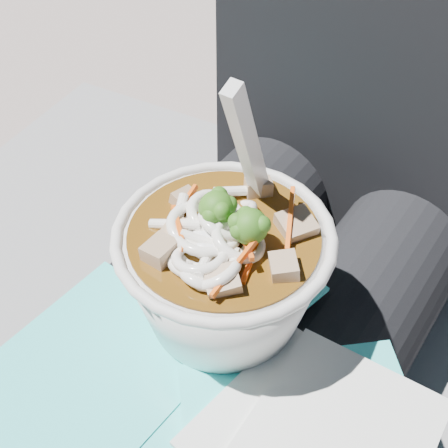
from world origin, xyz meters
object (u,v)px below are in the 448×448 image
Objects in this scene: lap at (226,352)px; person_body at (278,274)px; stone_ledge at (285,397)px; plastic_bag at (182,375)px; udon_bowl at (224,265)px.

person_body reaches higher than lap.
stone_ledge is 1.00× the size of person_body.
udon_bowl is (-0.01, 0.06, 0.06)m from plastic_bag.
stone_ledge is 0.34m from lap.
lap is at bearing 114.66° from udon_bowl.
plastic_bag is at bearing -86.06° from person_body.
udon_bowl is at bearing 94.61° from plastic_bag.
plastic_bag is at bearing -87.05° from stone_ledge.
udon_bowl is (0.01, -0.11, 0.12)m from person_body.
stone_ledge is 2.55× the size of plastic_bag.
lap is 2.28× the size of udon_bowl.
stone_ledge is 0.44m from plastic_bag.
lap is (0.00, -0.15, 0.30)m from stone_ledge.
udon_bowl is at bearing -86.47° from person_body.
lap is at bearing 98.49° from plastic_bag.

